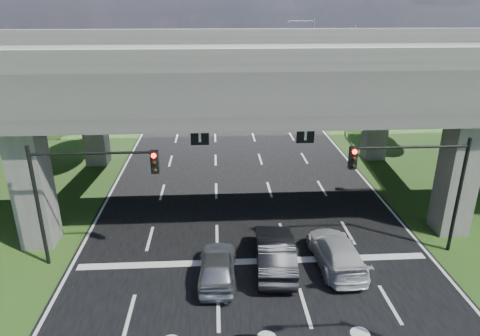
{
  "coord_description": "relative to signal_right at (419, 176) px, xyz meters",
  "views": [
    {
      "loc": [
        -1.76,
        -14.23,
        11.85
      ],
      "look_at": [
        -0.44,
        7.88,
        3.24
      ],
      "focal_mm": 32.0,
      "sensor_mm": 36.0,
      "label": 1
    }
  ],
  "objects": [
    {
      "name": "ground",
      "position": [
        -7.82,
        -3.94,
        -4.19
      ],
      "size": [
        160.0,
        160.0,
        0.0
      ],
      "primitive_type": "plane",
      "color": "#224315",
      "rests_on": "ground"
    },
    {
      "name": "road",
      "position": [
        -7.82,
        6.06,
        -4.17
      ],
      "size": [
        18.0,
        120.0,
        0.03
      ],
      "primitive_type": "cube",
      "color": "black",
      "rests_on": "ground"
    },
    {
      "name": "overpass",
      "position": [
        -7.82,
        8.06,
        3.73
      ],
      "size": [
        80.0,
        15.0,
        10.0
      ],
      "color": "#383532",
      "rests_on": "ground"
    },
    {
      "name": "signal_right",
      "position": [
        0.0,
        0.0,
        0.0
      ],
      "size": [
        5.76,
        0.54,
        6.0
      ],
      "color": "black",
      "rests_on": "ground"
    },
    {
      "name": "signal_left",
      "position": [
        -15.65,
        0.0,
        0.0
      ],
      "size": [
        5.76,
        0.54,
        6.0
      ],
      "color": "black",
      "rests_on": "ground"
    },
    {
      "name": "streetlight_far",
      "position": [
        2.27,
        20.06,
        1.66
      ],
      "size": [
        3.38,
        0.25,
        10.0
      ],
      "color": "gray",
      "rests_on": "ground"
    },
    {
      "name": "streetlight_beyond",
      "position": [
        2.27,
        36.06,
        1.66
      ],
      "size": [
        3.38,
        0.25,
        10.0
      ],
      "color": "gray",
      "rests_on": "ground"
    },
    {
      "name": "tree_left_near",
      "position": [
        -21.78,
        22.06,
        0.63
      ],
      "size": [
        4.5,
        4.5,
        7.8
      ],
      "color": "black",
      "rests_on": "ground"
    },
    {
      "name": "tree_left_mid",
      "position": [
        -24.78,
        30.06,
        -0.01
      ],
      "size": [
        3.91,
        3.9,
        6.76
      ],
      "color": "black",
      "rests_on": "ground"
    },
    {
      "name": "tree_left_far",
      "position": [
        -20.78,
        38.06,
        0.95
      ],
      "size": [
        4.8,
        4.8,
        8.32
      ],
      "color": "black",
      "rests_on": "ground"
    },
    {
      "name": "tree_right_near",
      "position": [
        5.22,
        24.06,
        0.31
      ],
      "size": [
        4.2,
        4.2,
        7.28
      ],
      "color": "black",
      "rests_on": "ground"
    },
    {
      "name": "tree_right_mid",
      "position": [
        8.22,
        32.06,
        -0.01
      ],
      "size": [
        3.91,
        3.9,
        6.76
      ],
      "color": "black",
      "rests_on": "ground"
    },
    {
      "name": "tree_right_far",
      "position": [
        4.22,
        40.06,
        0.63
      ],
      "size": [
        4.5,
        4.5,
        7.8
      ],
      "color": "black",
      "rests_on": "ground"
    },
    {
      "name": "car_silver",
      "position": [
        -9.62,
        -1.75,
        -3.45
      ],
      "size": [
        1.86,
        4.21,
        1.41
      ],
      "primitive_type": "imported",
      "rotation": [
        0.0,
        0.0,
        3.09
      ],
      "color": "#A5A9AD",
      "rests_on": "road"
    },
    {
      "name": "car_dark",
      "position": [
        -6.9,
        -0.94,
        -3.34
      ],
      "size": [
        2.06,
        5.04,
        1.63
      ],
      "primitive_type": "imported",
      "rotation": [
        0.0,
        0.0,
        3.07
      ],
      "color": "black",
      "rests_on": "road"
    },
    {
      "name": "car_white",
      "position": [
        -3.95,
        -0.94,
        -3.45
      ],
      "size": [
        2.17,
        4.94,
        1.41
      ],
      "primitive_type": "imported",
      "rotation": [
        0.0,
        0.0,
        3.18
      ],
      "color": "#BABABA",
      "rests_on": "road"
    }
  ]
}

